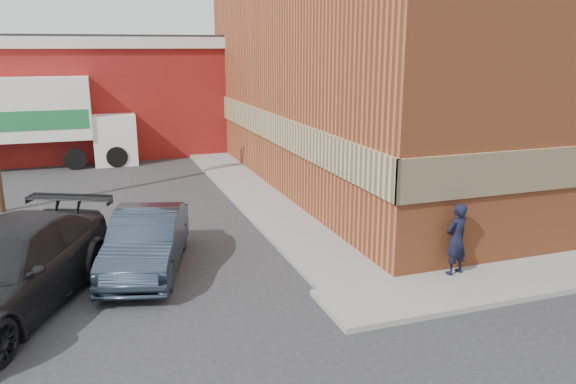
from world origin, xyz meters
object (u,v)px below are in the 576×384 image
object	(u,v)px
brick_building	(442,57)
suv_b	(4,271)
man	(456,239)
warehouse	(58,94)
sedan	(147,241)
box_truck	(36,116)

from	to	relation	value
brick_building	suv_b	size ratio (longest dim) A/B	3.09
brick_building	suv_b	world-z (taller)	brick_building
brick_building	man	xyz separation A→B (m)	(-5.60, -9.25, -3.74)
warehouse	sedan	bearing A→B (deg)	-82.08
brick_building	man	bearing A→B (deg)	-121.22
brick_building	warehouse	distance (m)	18.30
sedan	suv_b	world-z (taller)	suv_b
brick_building	box_truck	world-z (taller)	brick_building
brick_building	warehouse	xyz separation A→B (m)	(-14.50, 11.00, -1.87)
warehouse	man	bearing A→B (deg)	-66.29
man	brick_building	bearing A→B (deg)	-135.83
brick_building	man	distance (m)	11.44
man	suv_b	distance (m)	9.41
brick_building	man	size ratio (longest dim) A/B	11.14
warehouse	man	world-z (taller)	warehouse
sedan	suv_b	xyz separation A→B (m)	(-2.82, -1.29, 0.15)
warehouse	suv_b	xyz separation A→B (m)	(-0.39, -18.74, -1.95)
sedan	box_truck	xyz separation A→B (m)	(-3.21, 13.43, 1.52)
box_truck	sedan	bearing A→B (deg)	-75.41
sedan	man	bearing A→B (deg)	-8.25
brick_building	suv_b	distance (m)	17.21
brick_building	warehouse	bearing A→B (deg)	142.80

